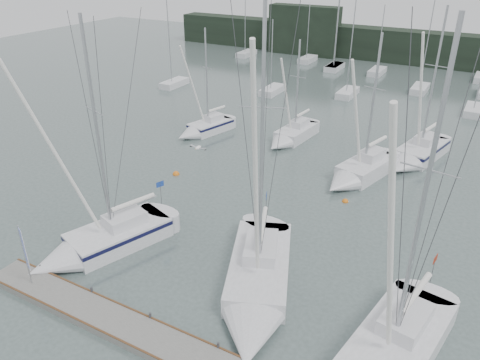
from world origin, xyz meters
name	(u,v)px	position (x,y,z in m)	size (l,w,h in m)	color
ground	(226,290)	(0.00, 0.00, 0.00)	(160.00, 160.00, 0.00)	#4C5C58
dock	(172,348)	(0.00, -5.00, 0.20)	(24.00, 2.00, 0.40)	#60615C
far_treeline	(427,49)	(0.00, 62.00, 2.50)	(90.00, 4.00, 5.00)	black
far_building_left	(304,30)	(-20.00, 60.00, 4.00)	(12.00, 3.00, 8.00)	black
mast_forest	(415,88)	(1.59, 45.76, 0.46)	(57.24, 27.72, 14.04)	silver
sailboat_near_left	(94,245)	(-8.82, -0.99, 0.63)	(5.81, 9.36, 15.16)	silver
sailboat_near_center	(256,295)	(1.94, -0.13, 0.58)	(7.07, 11.36, 17.53)	silver
sailboat_mid_a	(202,129)	(-14.20, 19.36, 0.55)	(3.88, 6.79, 10.98)	silver
sailboat_mid_b	(290,137)	(-5.68, 21.69, 0.52)	(3.12, 7.48, 10.28)	silver
sailboat_mid_c	(357,174)	(2.40, 16.76, 0.62)	(4.65, 8.54, 12.32)	silver
sailboat_mid_d	(415,156)	(5.81, 22.71, 0.63)	(4.58, 8.79, 13.86)	silver
buoy_b	(345,202)	(2.72, 12.91, 0.00)	(0.48, 0.48, 0.48)	orange
buoy_c	(176,174)	(-11.06, 10.53, 0.00)	(0.57, 0.57, 0.57)	orange
dock_banner	(25,251)	(-9.29, -5.19, 2.63)	(0.54, 0.26, 3.77)	#A6A9AF
seagull	(198,148)	(-1.60, 0.23, 8.18)	(0.89, 0.40, 0.18)	white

